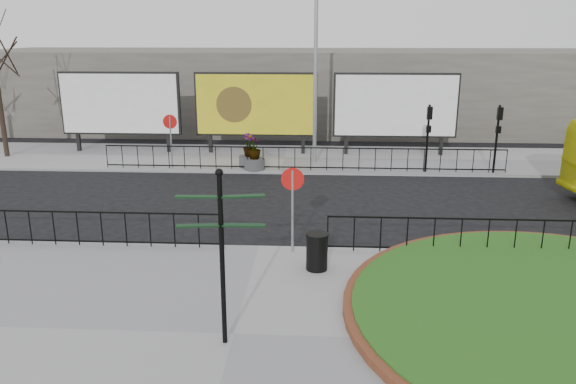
# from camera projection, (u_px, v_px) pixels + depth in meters

# --- Properties ---
(ground) EXTENTS (90.00, 90.00, 0.00)m
(ground) POSITION_uv_depth(u_px,v_px,m) (259.00, 249.00, 16.55)
(ground) COLOR black
(ground) RESTS_ON ground
(pavement_near) EXTENTS (30.00, 10.00, 0.12)m
(pavement_near) POSITION_uv_depth(u_px,v_px,m) (234.00, 336.00, 11.74)
(pavement_near) COLOR gray
(pavement_near) RESTS_ON ground
(pavement_far) EXTENTS (44.00, 6.00, 0.12)m
(pavement_far) POSITION_uv_depth(u_px,v_px,m) (284.00, 158.00, 28.05)
(pavement_far) COLOR gray
(pavement_far) RESTS_ON ground
(railing_near_left) EXTENTS (10.00, 0.10, 1.10)m
(railing_near_left) POSITION_uv_depth(u_px,v_px,m) (54.00, 228.00, 16.40)
(railing_near_left) COLOR black
(railing_near_left) RESTS_ON pavement_near
(railing_near_right) EXTENTS (9.00, 0.10, 1.10)m
(railing_near_right) POSITION_uv_depth(u_px,v_px,m) (488.00, 236.00, 15.73)
(railing_near_right) COLOR black
(railing_near_right) RESTS_ON pavement_near
(railing_far) EXTENTS (18.00, 0.10, 1.10)m
(railing_far) POSITION_uv_depth(u_px,v_px,m) (303.00, 159.00, 25.24)
(railing_far) COLOR black
(railing_far) RESTS_ON pavement_far
(speed_sign_far) EXTENTS (0.64, 0.07, 2.47)m
(speed_sign_far) POSITION_uv_depth(u_px,v_px,m) (170.00, 130.00, 25.31)
(speed_sign_far) COLOR gray
(speed_sign_far) RESTS_ON pavement_far
(speed_sign_near) EXTENTS (0.64, 0.07, 2.47)m
(speed_sign_near) POSITION_uv_depth(u_px,v_px,m) (293.00, 191.00, 15.59)
(speed_sign_near) COLOR gray
(speed_sign_near) RESTS_ON pavement_near
(billboard_left) EXTENTS (6.20, 0.31, 4.10)m
(billboard_left) POSITION_uv_depth(u_px,v_px,m) (120.00, 104.00, 28.73)
(billboard_left) COLOR black
(billboard_left) RESTS_ON pavement_far
(billboard_mid) EXTENTS (6.20, 0.31, 4.10)m
(billboard_mid) POSITION_uv_depth(u_px,v_px,m) (256.00, 105.00, 28.36)
(billboard_mid) COLOR black
(billboard_mid) RESTS_ON pavement_far
(billboard_right) EXTENTS (6.20, 0.31, 4.10)m
(billboard_right) POSITION_uv_depth(u_px,v_px,m) (395.00, 106.00, 27.98)
(billboard_right) COLOR black
(billboard_right) RESTS_ON pavement_far
(lamp_post) EXTENTS (0.74, 0.18, 9.23)m
(lamp_post) POSITION_uv_depth(u_px,v_px,m) (316.00, 62.00, 25.69)
(lamp_post) COLOR gray
(lamp_post) RESTS_ON pavement_far
(signal_pole_a) EXTENTS (0.22, 0.26, 3.00)m
(signal_pole_a) POSITION_uv_depth(u_px,v_px,m) (428.00, 128.00, 24.58)
(signal_pole_a) COLOR black
(signal_pole_a) RESTS_ON pavement_far
(signal_pole_b) EXTENTS (0.22, 0.26, 3.00)m
(signal_pole_b) POSITION_uv_depth(u_px,v_px,m) (498.00, 129.00, 24.42)
(signal_pole_b) COLOR black
(signal_pole_b) RESTS_ON pavement_far
(building_backdrop) EXTENTS (40.00, 10.00, 5.00)m
(building_backdrop) POSITION_uv_depth(u_px,v_px,m) (294.00, 89.00, 36.97)
(building_backdrop) COLOR #6A665D
(building_backdrop) RESTS_ON ground
(fingerpost_sign) EXTENTS (1.70, 0.41, 3.63)m
(fingerpost_sign) POSITION_uv_depth(u_px,v_px,m) (222.00, 241.00, 10.81)
(fingerpost_sign) COLOR black
(fingerpost_sign) RESTS_ON pavement_near
(litter_bin) EXTENTS (0.61, 0.61, 1.00)m
(litter_bin) POSITION_uv_depth(u_px,v_px,m) (317.00, 251.00, 14.76)
(litter_bin) COLOR black
(litter_bin) RESTS_ON pavement_near
(planter_a) EXTENTS (0.96, 0.96, 1.56)m
(planter_a) POSITION_uv_depth(u_px,v_px,m) (249.00, 154.00, 25.94)
(planter_a) COLOR #4C4C4F
(planter_a) RESTS_ON pavement_far
(planter_b) EXTENTS (0.94, 0.94, 1.50)m
(planter_b) POSITION_uv_depth(u_px,v_px,m) (255.00, 157.00, 25.45)
(planter_b) COLOR #4C4C4F
(planter_b) RESTS_ON pavement_far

